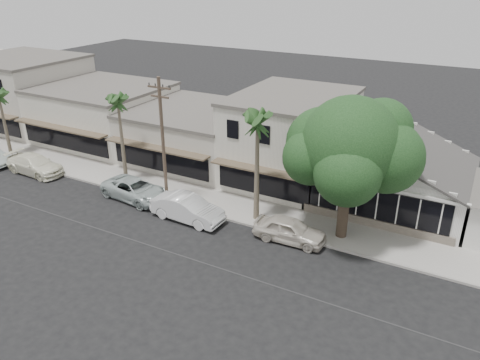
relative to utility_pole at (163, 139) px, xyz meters
The scene contains 15 objects.
ground 11.44m from the utility_pole, 30.02° to the right, with size 140.00×140.00×0.00m, color black.
sidewalk_north 5.06m from the utility_pole, 57.17° to the left, with size 90.00×3.50×0.15m, color #9E9991.
corner_shop 15.93m from the utility_pole, 27.45° to the left, with size 10.40×8.60×5.10m.
row_building_near 10.36m from the utility_pole, 54.14° to the left, with size 8.00×10.00×6.50m, color silver.
row_building_midnear 9.23m from the utility_pole, 109.87° to the left, with size 10.00×10.00×4.20m, color #B5B0A3.
row_building_midfar 16.01m from the utility_pole, 148.42° to the left, with size 11.00×10.00×5.00m, color silver.
row_building_far 25.90m from the utility_pole, 161.28° to the left, with size 11.00×10.00×6.80m, color #B5B0A3.
utility_pole is the anchor object (origin of this frame).
car_0 10.57m from the utility_pole, ahead, with size 1.80×4.49×1.53m, color beige.
car_1 5.03m from the utility_pole, 27.27° to the right, with size 1.77×5.08×1.67m, color white.
car_2 4.69m from the utility_pole, 164.00° to the right, with size 2.47×5.35×1.49m, color #B1BEBB.
car_3 13.23m from the utility_pole, behind, with size 2.15×5.29×1.53m, color white.
shade_tree 12.51m from the utility_pole, ahead, with size 8.09×7.31×8.97m.
palm_east 7.12m from the utility_pole, ahead, with size 3.43×3.43×7.97m.
palm_mid 5.42m from the utility_pole, 164.47° to the left, with size 2.68×2.68×7.38m.
Camera 1 is at (9.88, -18.61, 15.30)m, focal length 35.00 mm.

